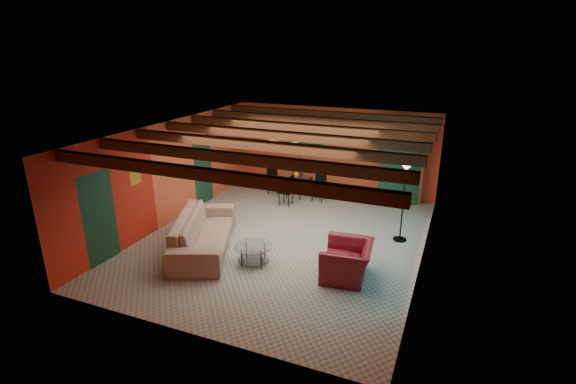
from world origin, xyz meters
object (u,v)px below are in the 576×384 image
at_px(potted_plant, 405,127).
at_px(floor_lamp, 403,202).
at_px(armchair, 347,261).
at_px(sofa, 204,232).
at_px(dining_table, 296,183).
at_px(vase, 296,165).
at_px(coffee_table, 253,254).
at_px(armoire, 401,169).

bearing_deg(potted_plant, floor_lamp, -80.57).
bearing_deg(armchair, floor_lamp, 154.75).
xyz_separation_m(sofa, dining_table, (0.69, 4.13, 0.05)).
height_order(sofa, potted_plant, potted_plant).
relative_size(floor_lamp, potted_plant, 3.97).
bearing_deg(potted_plant, dining_table, -165.15).
xyz_separation_m(armchair, floor_lamp, (0.75, 2.20, 0.64)).
bearing_deg(vase, potted_plant, 14.85).
bearing_deg(potted_plant, coffee_table, -114.57).
distance_m(sofa, coffee_table, 1.41).
bearing_deg(potted_plant, armchair, -93.54).
height_order(armchair, armoire, armoire).
xyz_separation_m(armchair, dining_table, (-2.73, 4.11, 0.10)).
bearing_deg(sofa, dining_table, -32.71).
xyz_separation_m(armchair, coffee_table, (-2.04, -0.22, -0.15)).
bearing_deg(armoire, dining_table, 172.74).
distance_m(dining_table, potted_plant, 3.64).
distance_m(sofa, armoire, 6.21).
bearing_deg(armchair, dining_table, -152.72).
distance_m(armchair, floor_lamp, 2.42).
xyz_separation_m(armchair, armoire, (0.30, 4.91, 0.66)).
bearing_deg(floor_lamp, dining_table, 151.36).
bearing_deg(vase, coffee_table, -80.93).
bearing_deg(potted_plant, vase, -165.15).
relative_size(armoire, vase, 10.88).
xyz_separation_m(floor_lamp, potted_plant, (-0.45, 2.71, 1.30)).
height_order(coffee_table, vase, vase).
height_order(sofa, dining_table, dining_table).
distance_m(armchair, coffee_table, 2.06).
xyz_separation_m(armchair, vase, (-2.73, 4.11, 0.67)).
bearing_deg(vase, dining_table, 0.00).
distance_m(coffee_table, vase, 4.46).
bearing_deg(coffee_table, sofa, 171.95).
bearing_deg(vase, armchair, -56.37).
bearing_deg(coffee_table, armoire, 65.43).
height_order(coffee_table, potted_plant, potted_plant).
relative_size(armchair, vase, 5.94).
bearing_deg(dining_table, potted_plant, 14.85).
xyz_separation_m(coffee_table, vase, (-0.69, 4.33, 0.82)).
height_order(dining_table, vase, vase).
height_order(armoire, vase, armoire).
distance_m(armchair, vase, 4.98).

